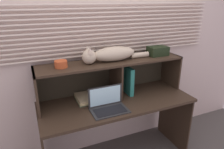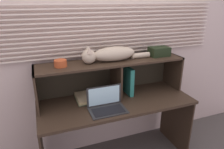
% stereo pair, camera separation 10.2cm
% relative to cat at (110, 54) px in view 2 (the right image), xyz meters
% --- Properties ---
extents(back_panel_with_blinds, '(4.40, 0.08, 2.50)m').
position_rel_cat_xyz_m(back_panel_with_blinds, '(0.02, 0.22, -0.00)').
color(back_panel_with_blinds, beige).
rests_on(back_panel_with_blinds, ground).
extents(desk, '(1.63, 0.64, 0.78)m').
position_rel_cat_xyz_m(desk, '(0.02, -0.14, -0.62)').
color(desk, '#332419').
rests_on(desk, ground).
extents(hutch_shelf_unit, '(1.59, 0.35, 0.41)m').
position_rel_cat_xyz_m(hutch_shelf_unit, '(0.03, 0.03, -0.19)').
color(hutch_shelf_unit, '#332419').
rests_on(hutch_shelf_unit, desk).
extents(cat, '(0.76, 0.17, 0.18)m').
position_rel_cat_xyz_m(cat, '(0.00, 0.00, 0.00)').
color(cat, '#BCA88C').
rests_on(cat, hutch_shelf_unit).
extents(laptop, '(0.36, 0.23, 0.22)m').
position_rel_cat_xyz_m(laptop, '(-0.13, -0.26, -0.43)').
color(laptop, '#272727').
rests_on(laptop, desk).
extents(binder_upright, '(0.05, 0.23, 0.31)m').
position_rel_cat_xyz_m(binder_upright, '(0.21, 0.00, -0.32)').
color(binder_upright, '#287A6B').
rests_on(binder_upright, desk).
extents(book_stack, '(0.16, 0.27, 0.05)m').
position_rel_cat_xyz_m(book_stack, '(-0.30, 0.00, -0.46)').
color(book_stack, '#4A5E40').
rests_on(book_stack, desk).
extents(small_basket, '(0.12, 0.12, 0.07)m').
position_rel_cat_xyz_m(small_basket, '(-0.51, 0.00, -0.04)').
color(small_basket, '#BA4B24').
rests_on(small_basket, hutch_shelf_unit).
extents(storage_box, '(0.22, 0.15, 0.10)m').
position_rel_cat_xyz_m(storage_box, '(0.60, 0.00, -0.02)').
color(storage_box, black).
rests_on(storage_box, hutch_shelf_unit).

